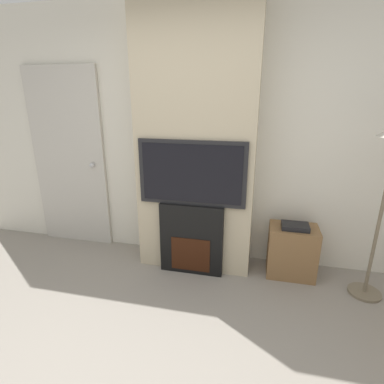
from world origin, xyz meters
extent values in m
cube|color=silver|center=(0.00, 2.03, 1.35)|extent=(6.00, 0.06, 2.70)
cube|color=#BCAD8E|center=(0.00, 1.80, 1.35)|extent=(1.17, 0.40, 2.70)
cube|color=black|center=(0.00, 1.60, 0.37)|extent=(0.65, 0.14, 0.75)
cube|color=#33160A|center=(0.00, 1.53, 0.22)|extent=(0.40, 0.01, 0.36)
cube|color=black|center=(0.00, 1.60, 1.07)|extent=(1.05, 0.06, 0.64)
cube|color=black|center=(0.00, 1.57, 1.07)|extent=(0.96, 0.01, 0.56)
cylinder|color=#726651|center=(1.67, 1.58, 0.01)|extent=(0.29, 0.29, 0.03)
cylinder|color=#726651|center=(1.67, 1.58, 0.74)|extent=(0.03, 0.03, 1.44)
cube|color=brown|center=(1.01, 1.76, 0.27)|extent=(0.47, 0.32, 0.53)
cube|color=black|center=(1.01, 1.73, 0.56)|extent=(0.26, 0.18, 0.05)
cube|color=#BCB7AD|center=(-1.58, 1.98, 1.05)|extent=(0.92, 0.04, 2.09)
sphere|color=silver|center=(-1.26, 1.94, 1.00)|extent=(0.06, 0.06, 0.06)
camera|label=1|loc=(0.62, -1.10, 1.79)|focal=28.00mm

